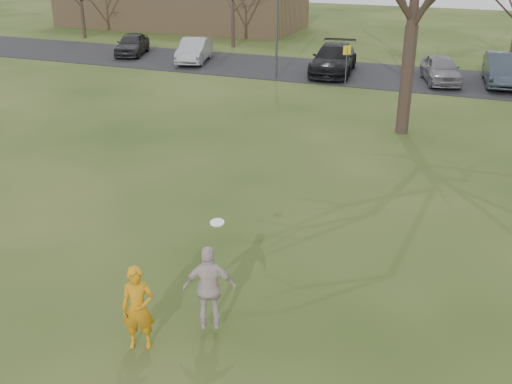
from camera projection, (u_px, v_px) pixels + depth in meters
ground at (184, 334)px, 12.18m from camera, size 120.00×120.00×0.00m
parking_strip at (393, 77)px, 33.57m from camera, size 62.00×6.50×0.04m
player_defender at (138, 308)px, 11.49m from camera, size 0.75×0.63×1.74m
car_0 at (132, 44)px, 39.16m from camera, size 2.76×4.34×1.37m
car_1 at (194, 50)px, 37.01m from camera, size 2.51×4.55×1.42m
car_3 at (333, 59)px, 34.02m from camera, size 2.83×5.67×1.58m
car_4 at (441, 69)px, 31.95m from camera, size 2.79×4.45×1.41m
car_5 at (503, 69)px, 31.47m from camera, size 2.21×4.97×1.59m
catching_play at (210, 288)px, 11.74m from camera, size 1.13×0.79×2.29m
building at (180, 3)px, 50.59m from camera, size 20.60×8.50×5.14m
lamp_post at (277, 3)px, 31.86m from camera, size 0.34×0.34×6.27m
sign_yellow at (347, 58)px, 31.10m from camera, size 0.35×0.35×2.08m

